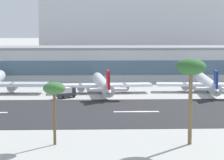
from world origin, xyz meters
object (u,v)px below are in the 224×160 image
Objects in this scene: terminal_building at (98,63)px; palm_tree_1 at (191,70)px; airliner_navy_tail_gate_2 at (208,84)px; service_box_truck_1 at (66,92)px; distant_hotel_block at (151,30)px; airliner_red_tail_gate_1 at (103,84)px; palm_tree_2 at (54,90)px.

terminal_building is 115.16m from palm_tree_1.
airliner_navy_tail_gate_2 is at bearing -48.25° from terminal_building.
airliner_navy_tail_gate_2 reaches higher than service_box_truck_1.
distant_hotel_block reaches higher than terminal_building.
palm_tree_1 is (15.53, -70.74, 11.50)m from airliner_red_tail_gate_1.
airliner_red_tail_gate_1 is at bearing 96.48° from airliner_navy_tail_gate_2.
airliner_navy_tail_gate_2 is 6.90× the size of service_box_truck_1.
palm_tree_1 reaches higher than terminal_building.
distant_hotel_block is 3.38× the size of airliner_red_tail_gate_1.
palm_tree_2 is at bearing -94.52° from terminal_building.
airliner_red_tail_gate_1 is at bearing 102.38° from palm_tree_1.
palm_tree_2 is (-46.09, -236.17, -8.71)m from distant_hotel_block.
palm_tree_2 reaches higher than service_box_truck_1.
distant_hotel_block reaches higher than palm_tree_2.
terminal_building is 43.11m from airliner_red_tail_gate_1.
service_box_truck_1 is at bearing 91.20° from palm_tree_2.
airliner_red_tail_gate_1 is at bearing 2.58° from service_box_truck_1.
airliner_navy_tail_gate_2 is 2.57× the size of palm_tree_1.
distant_hotel_block is 165.83m from airliner_navy_tail_gate_2.
service_box_truck_1 is 60.31m from palm_tree_2.
distant_hotel_block reaches higher than palm_tree_1.
palm_tree_1 is at bearing -172.33° from airliner_red_tail_gate_1.
terminal_building is 13.10× the size of palm_tree_1.
distant_hotel_block is 170.59m from airliner_red_tail_gate_1.
terminal_building is 35.22× the size of service_box_truck_1.
distant_hotel_block is 24.09× the size of service_box_truck_1.
service_box_truck_1 is (-47.33, -176.52, -17.48)m from distant_hotel_block.
service_box_truck_1 is at bearing 108.47° from airliner_navy_tail_gate_2.
airliner_red_tail_gate_1 is 15.76m from service_box_truck_1.
airliner_red_tail_gate_1 is 3.62× the size of palm_tree_2.
airliner_red_tail_gate_1 is 71.33m from palm_tree_2.
palm_tree_1 is (27.23, -60.24, 12.64)m from service_box_truck_1.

